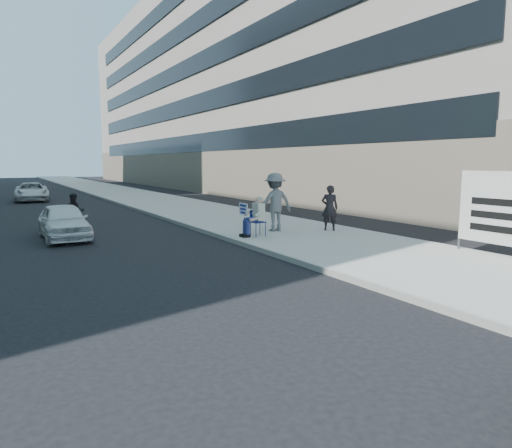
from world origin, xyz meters
TOP-DOWN VIEW (x-y plane):
  - ground at (0.00, 0.00)m, footprint 160.00×160.00m
  - near_sidewalk at (4.00, 20.00)m, footprint 5.00×120.00m
  - near_building at (17.00, 32.00)m, footprint 14.00×70.00m
  - seated_protester at (2.29, 5.55)m, footprint 0.83×1.12m
  - jogger at (3.50, 6.22)m, footprint 1.35×0.80m
  - pedestrian_woman at (5.25, 5.33)m, footprint 0.70×0.67m
  - white_sedan_near at (-3.14, 9.03)m, footprint 1.44×3.54m
  - white_sedan_far at (-2.93, 26.61)m, footprint 2.31×4.55m
  - motorcycle at (-2.50, 10.92)m, footprint 0.70×2.04m

SIDE VIEW (x-z plane):
  - ground at x=0.00m, z-range 0.00..0.00m
  - near_sidewalk at x=4.00m, z-range 0.00..0.15m
  - white_sedan_near at x=-3.14m, z-range 0.00..1.20m
  - white_sedan_far at x=-2.93m, z-range 0.00..1.23m
  - motorcycle at x=-2.50m, z-range -0.08..1.35m
  - seated_protester at x=2.29m, z-range 0.22..1.53m
  - pedestrian_woman at x=5.25m, z-range 0.15..1.77m
  - jogger at x=3.50m, z-range 0.15..2.21m
  - near_building at x=17.00m, z-range 0.00..20.00m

